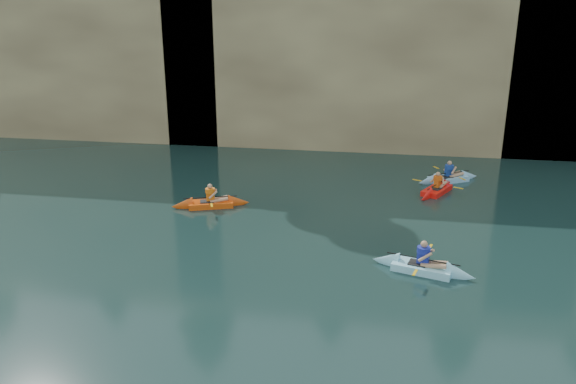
# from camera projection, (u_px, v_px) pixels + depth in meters

# --- Properties ---
(cliff) EXTENTS (70.00, 16.00, 12.00)m
(cliff) POSITION_uv_depth(u_px,v_px,m) (350.00, 36.00, 38.17)
(cliff) COLOR tan
(cliff) RESTS_ON ground
(cliff_slab_west) EXTENTS (26.00, 2.40, 10.56)m
(cliff_slab_west) POSITION_uv_depth(u_px,v_px,m) (18.00, 51.00, 34.75)
(cliff_slab_west) COLOR tan
(cliff_slab_west) RESTS_ON ground
(cliff_slab_center) EXTENTS (24.00, 2.40, 11.40)m
(cliff_slab_center) POSITION_uv_depth(u_px,v_px,m) (377.00, 48.00, 31.01)
(cliff_slab_center) COLOR tan
(cliff_slab_center) RESTS_ON ground
(sea_cave_west) EXTENTS (4.50, 1.00, 4.00)m
(sea_cave_west) POSITION_uv_depth(u_px,v_px,m) (48.00, 106.00, 34.83)
(sea_cave_west) COLOR black
(sea_cave_west) RESTS_ON ground
(sea_cave_center) EXTENTS (3.50, 1.00, 3.20)m
(sea_cave_center) POSITION_uv_depth(u_px,v_px,m) (269.00, 120.00, 32.66)
(sea_cave_center) COLOR black
(sea_cave_center) RESTS_ON ground
(sea_cave_east) EXTENTS (5.00, 1.00, 4.50)m
(sea_cave_east) POSITION_uv_depth(u_px,v_px,m) (523.00, 116.00, 30.16)
(sea_cave_east) COLOR black
(sea_cave_east) RESTS_ON ground
(kayaker_orange) EXTENTS (3.25, 2.28, 1.22)m
(kayaker_orange) POSITION_uv_depth(u_px,v_px,m) (211.00, 203.00, 23.08)
(kayaker_orange) COLOR #DB4A0D
(kayaker_orange) RESTS_ON ground
(kayaker_ltblue_near) EXTENTS (3.29, 2.41, 1.27)m
(kayaker_ltblue_near) POSITION_uv_depth(u_px,v_px,m) (422.00, 267.00, 17.40)
(kayaker_ltblue_near) COLOR #94E0F8
(kayaker_ltblue_near) RESTS_ON ground
(kayaker_red_far) EXTENTS (2.12, 3.19, 1.18)m
(kayaker_red_far) POSITION_uv_depth(u_px,v_px,m) (437.00, 189.00, 24.85)
(kayaker_red_far) COLOR red
(kayaker_red_far) RESTS_ON ground
(kayaker_ltblue_mid) EXTENTS (3.20, 2.31, 1.25)m
(kayaker_ltblue_mid) POSITION_uv_depth(u_px,v_px,m) (448.00, 178.00, 26.45)
(kayaker_ltblue_mid) COLOR #88C1E4
(kayaker_ltblue_mid) RESTS_ON ground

